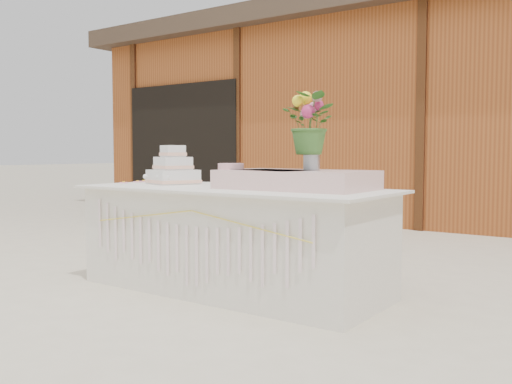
# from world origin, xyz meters

# --- Properties ---
(ground) EXTENTS (80.00, 80.00, 0.00)m
(ground) POSITION_xyz_m (0.00, 0.00, 0.00)
(ground) COLOR beige
(ground) RESTS_ON ground
(barn) EXTENTS (12.60, 4.60, 3.30)m
(barn) POSITION_xyz_m (-0.01, 5.99, 1.68)
(barn) COLOR brown
(barn) RESTS_ON ground
(cake_table) EXTENTS (2.40, 1.00, 0.77)m
(cake_table) POSITION_xyz_m (0.00, -0.00, 0.39)
(cake_table) COLOR silver
(cake_table) RESTS_ON ground
(wedding_cake) EXTENTS (0.45, 0.45, 0.32)m
(wedding_cake) POSITION_xyz_m (-0.69, 0.10, 0.88)
(wedding_cake) COLOR silver
(wedding_cake) RESTS_ON cake_table
(pink_cake_stand) EXTENTS (0.25, 0.25, 0.18)m
(pink_cake_stand) POSITION_xyz_m (-0.04, 0.03, 0.87)
(pink_cake_stand) COLOR white
(pink_cake_stand) RESTS_ON cake_table
(satin_runner) EXTENTS (1.07, 0.62, 0.13)m
(satin_runner) POSITION_xyz_m (0.48, 0.12, 0.84)
(satin_runner) COLOR beige
(satin_runner) RESTS_ON cake_table
(flower_vase) EXTENTS (0.12, 0.12, 0.16)m
(flower_vase) POSITION_xyz_m (0.56, 0.19, 0.98)
(flower_vase) COLOR #AEAEB2
(flower_vase) RESTS_ON satin_runner
(bouquet) EXTENTS (0.40, 0.34, 0.43)m
(bouquet) POSITION_xyz_m (0.56, 0.19, 1.28)
(bouquet) COLOR #396A2A
(bouquet) RESTS_ON flower_vase
(loose_flowers) EXTENTS (0.24, 0.39, 0.02)m
(loose_flowers) POSITION_xyz_m (-1.06, 0.03, 0.78)
(loose_flowers) COLOR pink
(loose_flowers) RESTS_ON cake_table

